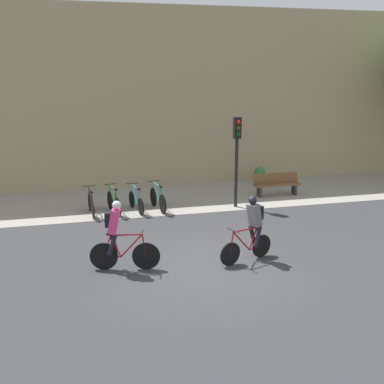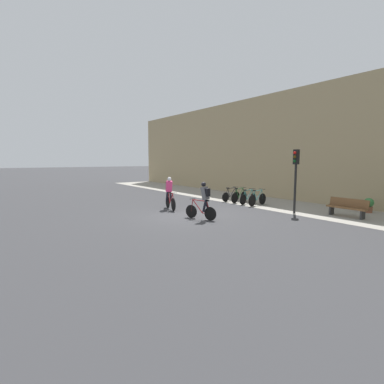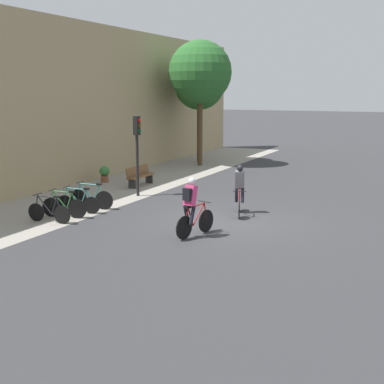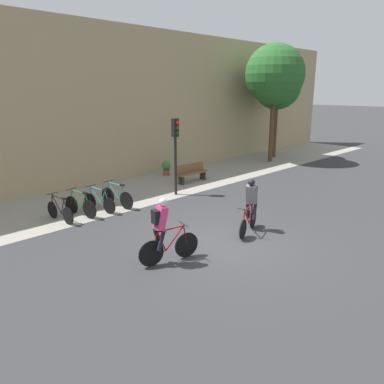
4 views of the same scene
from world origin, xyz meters
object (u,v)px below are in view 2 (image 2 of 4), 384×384
parked_bike_2 (248,198)px  potted_plant (369,205)px  parked_bike_1 (239,196)px  parked_bike_3 (257,199)px  cyclist_grey (204,199)px  traffic_light_pole (296,169)px  parked_bike_0 (231,195)px  cyclist_pink (169,192)px  bench (347,207)px

parked_bike_2 → potted_plant: parked_bike_2 is taller
parked_bike_1 → potted_plant: bearing=23.4°
parked_bike_2 → parked_bike_3: size_ratio=0.95×
cyclist_grey → traffic_light_pole: size_ratio=0.53×
parked_bike_0 → parked_bike_2: bearing=-0.0°
parked_bike_2 → parked_bike_3: 0.78m
cyclist_pink → cyclist_grey: size_ratio=1.02×
parked_bike_3 → traffic_light_pole: (2.84, -0.31, 1.88)m
cyclist_pink → parked_bike_3: (1.94, 5.01, -0.54)m
parked_bike_1 → potted_plant: 7.23m
cyclist_grey → parked_bike_0: (-3.89, 5.24, -0.56)m
cyclist_pink → traffic_light_pole: size_ratio=0.55×
cyclist_grey → parked_bike_2: (-2.32, 5.24, -0.56)m
parked_bike_1 → bench: (6.55, 0.87, 0.08)m
parked_bike_3 → cyclist_pink: bearing=-111.1°
parked_bike_0 → potted_plant: 7.95m
parked_bike_2 → cyclist_pink: bearing=-103.0°
parked_bike_3 → potted_plant: parked_bike_3 is taller
parked_bike_0 → potted_plant: bearing=21.1°
cyclist_pink → parked_bike_0: (-0.41, 5.01, -0.56)m
parked_bike_0 → cyclist_pink: bearing=-85.3°
cyclist_pink → bench: 9.09m
cyclist_pink → cyclist_grey: 3.48m
cyclist_pink → parked_bike_3: cyclist_pink is taller
parked_bike_1 → traffic_light_pole: bearing=-4.1°
cyclist_grey → parked_bike_2: cyclist_grey is taller
parked_bike_3 → parked_bike_2: bearing=-179.9°
cyclist_pink → parked_bike_0: 5.06m
traffic_light_pole → parked_bike_0: bearing=176.6°
parked_bike_0 → parked_bike_1: (0.78, 0.00, 0.02)m
cyclist_pink → potted_plant: 10.55m
cyclist_grey → bench: 7.03m
cyclist_pink → bench: cyclist_pink is taller
parked_bike_1 → parked_bike_2: 0.78m
parked_bike_0 → potted_plant: size_ratio=2.10×
parked_bike_2 → cyclist_grey: bearing=-66.1°
traffic_light_pole → parked_bike_1: bearing=175.9°
cyclist_pink → parked_bike_0: bearing=94.7°
cyclist_grey → parked_bike_0: bearing=126.6°
parked_bike_2 → bench: bearing=8.6°
traffic_light_pole → potted_plant: (2.23, 3.18, -1.85)m
parked_bike_1 → bench: bearing=7.6°
cyclist_pink → potted_plant: (7.00, 7.88, -0.51)m
parked_bike_3 → parked_bike_1: bearing=180.0°
cyclist_pink → parked_bike_3: size_ratio=1.03×
parked_bike_2 → potted_plant: size_ratio=2.12×
potted_plant → cyclist_pink: bearing=-131.6°
cyclist_pink → cyclist_grey: cyclist_pink is taller
cyclist_grey → parked_bike_1: size_ratio=1.07×
parked_bike_2 → parked_bike_3: bearing=0.1°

